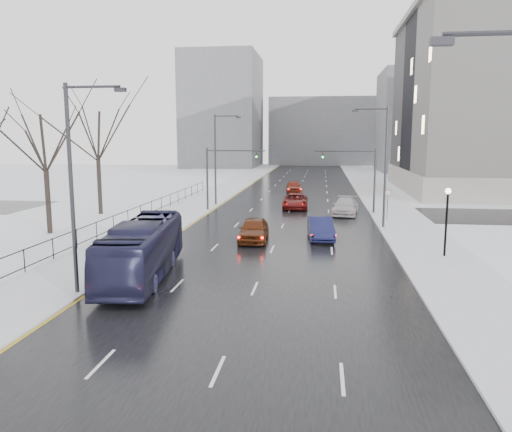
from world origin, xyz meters
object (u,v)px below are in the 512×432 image
at_px(tree_park_e, 101,215).
at_px(mast_signal_left, 217,171).
at_px(lamppost_r_mid, 447,212).
at_px(bus, 143,249).
at_px(sedan_right_far, 345,206).
at_px(sedan_right_near, 321,228).
at_px(tree_park_d, 50,235).
at_px(sedan_right_cross, 295,201).
at_px(mast_signal_right, 364,173).
at_px(sedan_center_near, 254,229).
at_px(streetlight_r_mid, 383,161).
at_px(sedan_center_far, 294,187).
at_px(no_uturn_sign, 388,196).
at_px(streetlight_l_far, 217,155).
at_px(streetlight_l_near, 75,179).

distance_m(tree_park_e, mast_signal_left, 12.29).
xyz_separation_m(lamppost_r_mid, mast_signal_left, (-18.33, 18.00, 1.16)).
bearing_deg(bus, sedan_right_far, 56.43).
xyz_separation_m(mast_signal_left, sedan_right_near, (10.55, -13.25, -3.25)).
xyz_separation_m(sedan_right_near, sedan_right_far, (2.37, 12.43, 0.00)).
distance_m(lamppost_r_mid, sedan_right_far, 18.13).
relative_size(tree_park_d, lamppost_r_mid, 2.92).
bearing_deg(tree_park_d, sedan_right_cross, 42.39).
height_order(mast_signal_right, sedan_center_near, mast_signal_right).
bearing_deg(tree_park_e, sedan_center_near, -32.48).
distance_m(streetlight_r_mid, sedan_center_far, 27.49).
height_order(tree_park_e, no_uturn_sign, tree_park_e).
distance_m(tree_park_e, bus, 23.89).
height_order(lamppost_r_mid, bus, lamppost_r_mid).
bearing_deg(tree_park_e, sedan_right_cross, 19.73).
distance_m(tree_park_d, streetlight_l_far, 21.17).
height_order(mast_signal_right, bus, mast_signal_right).
height_order(tree_park_d, lamppost_r_mid, tree_park_d).
xyz_separation_m(lamppost_r_mid, sedan_right_far, (-5.40, 17.18, -2.09)).
height_order(sedan_right_near, sedan_right_cross, sedan_right_near).
height_order(lamppost_r_mid, sedan_center_near, lamppost_r_mid).
relative_size(streetlight_r_mid, sedan_right_cross, 1.77).
distance_m(bus, sedan_right_cross, 28.19).
distance_m(streetlight_l_near, lamppost_r_mid, 21.78).
relative_size(no_uturn_sign, sedan_right_near, 0.54).
distance_m(streetlight_l_near, sedan_center_far, 46.54).
height_order(tree_park_e, sedan_right_cross, tree_park_e).
distance_m(streetlight_l_near, sedan_right_far, 30.84).
height_order(streetlight_l_far, sedan_right_near, streetlight_l_far).
height_order(mast_signal_right, mast_signal_left, same).
xyz_separation_m(sedan_center_near, sedan_right_far, (7.21, 13.74, -0.04)).
bearing_deg(streetlight_r_mid, no_uturn_sign, 75.52).
bearing_deg(sedan_right_near, mast_signal_right, 67.48).
bearing_deg(sedan_right_far, streetlight_r_mid, -63.55).
bearing_deg(sedan_right_far, sedan_right_near, -94.02).
distance_m(tree_park_e, no_uturn_sign, 27.50).
xyz_separation_m(streetlight_l_far, sedan_center_far, (7.67, 13.66, -4.74)).
bearing_deg(sedan_right_far, streetlight_l_far, 167.49).
relative_size(tree_park_e, streetlight_l_near, 1.35).
height_order(streetlight_l_far, sedan_center_far, streetlight_l_far).
distance_m(streetlight_l_far, bus, 28.99).
bearing_deg(mast_signal_left, lamppost_r_mid, -44.48).
distance_m(streetlight_l_far, sedan_center_near, 20.24).
distance_m(streetlight_l_near, mast_signal_right, 32.03).
bearing_deg(mast_signal_right, sedan_right_far, -154.69).
relative_size(streetlight_l_near, mast_signal_right, 1.54).
bearing_deg(sedan_right_far, mast_signal_right, 32.09).
height_order(streetlight_l_near, sedan_right_cross, streetlight_l_near).
bearing_deg(sedan_right_cross, tree_park_e, -161.71).
height_order(streetlight_l_far, sedan_right_far, streetlight_l_far).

